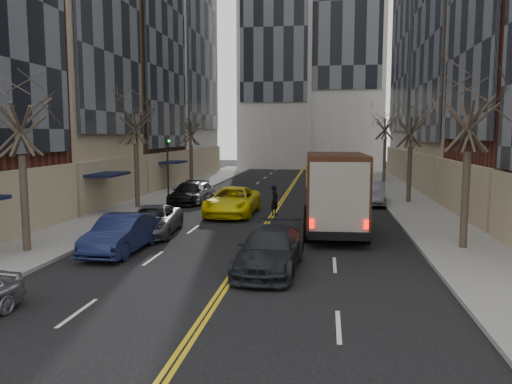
% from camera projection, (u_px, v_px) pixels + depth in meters
% --- Properties ---
extents(ground, '(160.00, 160.00, 0.00)m').
position_uv_depth(ground, '(181.00, 352.00, 11.08)').
color(ground, black).
rests_on(ground, ground).
extents(sidewalk_left, '(4.00, 66.00, 0.15)m').
position_uv_depth(sidewalk_left, '(169.00, 195.00, 38.87)').
color(sidewalk_left, slate).
rests_on(sidewalk_left, ground).
extents(sidewalk_right, '(4.00, 66.00, 0.15)m').
position_uv_depth(sidewalk_right, '(407.00, 199.00, 36.38)').
color(sidewalk_right, slate).
rests_on(sidewalk_right, ground).
extents(streetwall_left, '(14.00, 49.50, 36.00)m').
position_uv_depth(streetwall_left, '(96.00, 5.00, 41.91)').
color(streetwall_left, '#562319').
rests_on(streetwall_left, ground).
extents(streetwall_right, '(12.26, 49.00, 34.00)m').
position_uv_depth(streetwall_right, '(501.00, 1.00, 38.72)').
color(streetwall_right, '#4C301E').
rests_on(streetwall_right, ground).
extents(tree_lf_near, '(3.20, 3.20, 8.41)m').
position_uv_depth(tree_lf_near, '(19.00, 97.00, 19.44)').
color(tree_lf_near, '#382D23').
rests_on(tree_lf_near, sidewalk_left).
extents(tree_lf_mid, '(3.20, 3.20, 8.91)m').
position_uv_depth(tree_lf_mid, '(135.00, 105.00, 31.20)').
color(tree_lf_mid, '#382D23').
rests_on(tree_lf_mid, sidewalk_left).
extents(tree_lf_far, '(3.20, 3.20, 8.12)m').
position_uv_depth(tree_lf_far, '(191.00, 120.00, 44.05)').
color(tree_lf_far, '#382D23').
rests_on(tree_lf_far, sidewalk_left).
extents(tree_rt_near, '(3.20, 3.20, 8.71)m').
position_uv_depth(tree_rt_near, '(470.00, 93.00, 19.93)').
color(tree_rt_near, '#382D23').
rests_on(tree_rt_near, sidewalk_right).
extents(tree_rt_mid, '(3.20, 3.20, 8.32)m').
position_uv_depth(tree_rt_mid, '(411.00, 114.00, 33.73)').
color(tree_rt_mid, '#382D23').
rests_on(tree_rt_mid, sidewalk_right).
extents(tree_rt_far, '(3.20, 3.20, 9.11)m').
position_uv_depth(tree_rt_far, '(386.00, 114.00, 48.42)').
color(tree_rt_far, '#382D23').
rests_on(tree_rt_far, sidewalk_right).
extents(traffic_signal, '(0.29, 0.26, 4.70)m').
position_uv_depth(traffic_signal, '(168.00, 164.00, 33.41)').
color(traffic_signal, black).
rests_on(traffic_signal, sidewalk_left).
extents(ups_truck, '(3.13, 7.21, 3.90)m').
position_uv_depth(ups_truck, '(335.00, 194.00, 23.88)').
color(ups_truck, black).
rests_on(ups_truck, ground).
extents(observer_sedan, '(2.37, 5.25, 1.49)m').
position_uv_depth(observer_sedan, '(270.00, 250.00, 17.64)').
color(observer_sedan, black).
rests_on(observer_sedan, ground).
extents(taxi, '(2.76, 5.94, 1.65)m').
position_uv_depth(taxi, '(232.00, 201.00, 29.69)').
color(taxi, yellow).
rests_on(taxi, ground).
extents(pedestrian, '(0.64, 0.77, 1.80)m').
position_uv_depth(pedestrian, '(275.00, 200.00, 29.62)').
color(pedestrian, black).
rests_on(pedestrian, ground).
extents(parked_lf_b, '(1.77, 4.74, 1.55)m').
position_uv_depth(parked_lf_b, '(121.00, 234.00, 20.31)').
color(parked_lf_b, '#12183A').
rests_on(parked_lf_b, ground).
extents(parked_lf_c, '(2.81, 5.19, 1.38)m').
position_uv_depth(parked_lf_c, '(152.00, 221.00, 23.88)').
color(parked_lf_c, '#4F5157').
rests_on(parked_lf_c, ground).
extents(parked_lf_d, '(2.08, 5.02, 1.45)m').
position_uv_depth(parked_lf_d, '(189.00, 193.00, 34.70)').
color(parked_lf_d, black).
rests_on(parked_lf_d, ground).
extents(parked_lf_e, '(1.88, 4.39, 1.48)m').
position_uv_depth(parked_lf_e, '(197.00, 192.00, 35.11)').
color(parked_lf_e, '#AAACB1').
rests_on(parked_lf_e, ground).
extents(parked_rt_a, '(1.96, 4.83, 1.56)m').
position_uv_depth(parked_rt_a, '(372.00, 193.00, 34.05)').
color(parked_rt_a, '#54565D').
rests_on(parked_rt_a, ground).
extents(parked_rt_b, '(2.63, 4.91, 1.31)m').
position_uv_depth(parked_rt_b, '(354.00, 186.00, 40.26)').
color(parked_rt_b, '#AFB1B8').
rests_on(parked_rt_b, ground).
extents(parked_rt_c, '(2.49, 4.83, 1.34)m').
position_uv_depth(parked_rt_c, '(351.00, 178.00, 46.82)').
color(parked_rt_c, black).
rests_on(parked_rt_c, ground).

